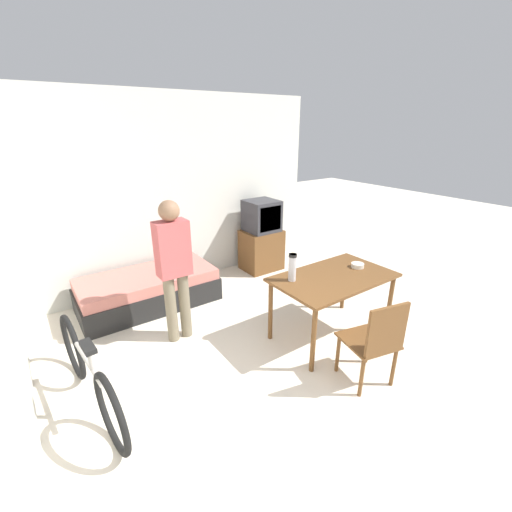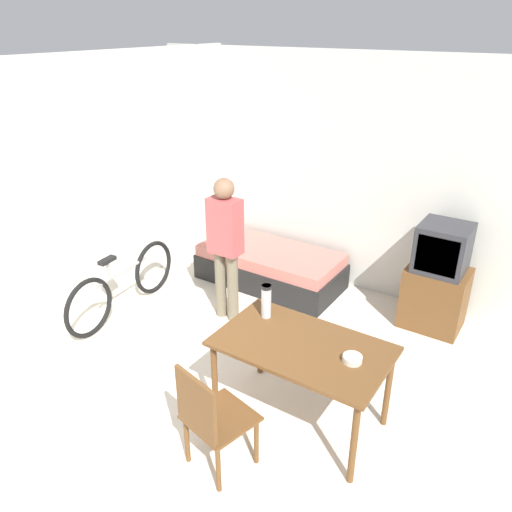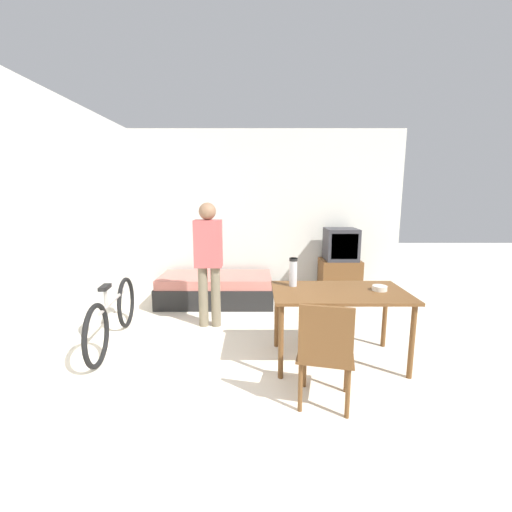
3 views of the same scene
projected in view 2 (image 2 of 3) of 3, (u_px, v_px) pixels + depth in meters
The scene contains 11 objects.
ground_plane at pixel (72, 502), 3.40m from camera, with size 20.00×20.00×0.00m, color beige.
wall_back at pixel (335, 174), 5.80m from camera, with size 4.92×0.06×2.70m.
wall_left at pixel (83, 189), 5.29m from camera, with size 0.06×4.92×2.70m.
daybed at pixel (270, 266), 6.16m from camera, with size 1.75×0.84×0.45m.
tv at pixel (437, 280), 5.15m from camera, with size 0.61×0.49×1.16m.
dining_table at pixel (302, 353), 3.83m from camera, with size 1.32×0.79×0.74m.
wooden_chair at pixel (209, 417), 3.45m from camera, with size 0.53×0.53×0.89m.
bicycle at pixel (123, 285), 5.49m from camera, with size 0.21×1.68×0.73m.
person_standing at pixel (225, 241), 5.14m from camera, with size 0.34×0.21×1.58m.
thermos_flask at pixel (266, 300), 4.08m from camera, with size 0.09×0.09×0.30m.
mate_bowl at pixel (352, 359), 3.59m from camera, with size 0.14×0.14×0.05m.
Camera 2 is at (2.34, -1.27, 2.98)m, focal length 35.00 mm.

